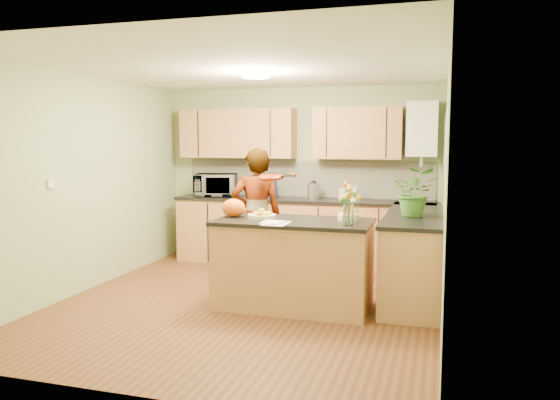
# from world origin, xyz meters

# --- Properties ---
(floor) EXTENTS (4.50, 4.50, 0.00)m
(floor) POSITION_xyz_m (0.00, 0.00, 0.00)
(floor) COLOR #532D17
(floor) RESTS_ON ground
(ceiling) EXTENTS (4.00, 4.50, 0.02)m
(ceiling) POSITION_xyz_m (0.00, 0.00, 2.50)
(ceiling) COLOR white
(ceiling) RESTS_ON wall_back
(wall_back) EXTENTS (4.00, 0.02, 2.50)m
(wall_back) POSITION_xyz_m (0.00, 2.25, 1.25)
(wall_back) COLOR #98AD7B
(wall_back) RESTS_ON floor
(wall_front) EXTENTS (4.00, 0.02, 2.50)m
(wall_front) POSITION_xyz_m (0.00, -2.25, 1.25)
(wall_front) COLOR #98AD7B
(wall_front) RESTS_ON floor
(wall_left) EXTENTS (0.02, 4.50, 2.50)m
(wall_left) POSITION_xyz_m (-2.00, 0.00, 1.25)
(wall_left) COLOR #98AD7B
(wall_left) RESTS_ON floor
(wall_right) EXTENTS (0.02, 4.50, 2.50)m
(wall_right) POSITION_xyz_m (2.00, 0.00, 1.25)
(wall_right) COLOR #98AD7B
(wall_right) RESTS_ON floor
(back_counter) EXTENTS (3.64, 0.62, 0.94)m
(back_counter) POSITION_xyz_m (0.10, 1.95, 0.47)
(back_counter) COLOR #B57B48
(back_counter) RESTS_ON floor
(right_counter) EXTENTS (0.62, 2.24, 0.94)m
(right_counter) POSITION_xyz_m (1.70, 0.85, 0.47)
(right_counter) COLOR #B57B48
(right_counter) RESTS_ON floor
(splashback) EXTENTS (3.60, 0.02, 0.52)m
(splashback) POSITION_xyz_m (0.10, 2.23, 1.20)
(splashback) COLOR silver
(splashback) RESTS_ON back_counter
(upper_cabinets) EXTENTS (3.20, 0.34, 0.70)m
(upper_cabinets) POSITION_xyz_m (-0.18, 2.08, 1.85)
(upper_cabinets) COLOR #B57B48
(upper_cabinets) RESTS_ON wall_back
(boiler) EXTENTS (0.40, 0.30, 0.86)m
(boiler) POSITION_xyz_m (1.70, 2.09, 1.90)
(boiler) COLOR white
(boiler) RESTS_ON wall_back
(window_right) EXTENTS (0.01, 1.30, 1.05)m
(window_right) POSITION_xyz_m (1.99, 0.60, 1.55)
(window_right) COLOR white
(window_right) RESTS_ON wall_right
(light_switch) EXTENTS (0.02, 0.09, 0.09)m
(light_switch) POSITION_xyz_m (-1.99, -0.60, 1.30)
(light_switch) COLOR white
(light_switch) RESTS_ON wall_left
(ceiling_lamp) EXTENTS (0.30, 0.30, 0.07)m
(ceiling_lamp) POSITION_xyz_m (0.00, 0.30, 2.46)
(ceiling_lamp) COLOR #FFEABF
(ceiling_lamp) RESTS_ON ceiling
(peninsula_island) EXTENTS (1.62, 0.83, 0.93)m
(peninsula_island) POSITION_xyz_m (0.51, 0.02, 0.47)
(peninsula_island) COLOR #B57B48
(peninsula_island) RESTS_ON floor
(fruit_dish) EXTENTS (0.30, 0.30, 0.10)m
(fruit_dish) POSITION_xyz_m (0.16, 0.02, 0.97)
(fruit_dish) COLOR beige
(fruit_dish) RESTS_ON peninsula_island
(orange_bowl) EXTENTS (0.23, 0.23, 0.13)m
(orange_bowl) POSITION_xyz_m (1.06, 0.17, 0.98)
(orange_bowl) COLOR beige
(orange_bowl) RESTS_ON peninsula_island
(flower_vase) EXTENTS (0.25, 0.25, 0.45)m
(flower_vase) POSITION_xyz_m (1.11, -0.16, 1.23)
(flower_vase) COLOR silver
(flower_vase) RESTS_ON peninsula_island
(orange_bag) EXTENTS (0.32, 0.29, 0.20)m
(orange_bag) POSITION_xyz_m (-0.18, 0.07, 1.03)
(orange_bag) COLOR orange
(orange_bag) RESTS_ON peninsula_island
(papers) EXTENTS (0.24, 0.33, 0.01)m
(papers) POSITION_xyz_m (0.41, -0.28, 0.93)
(papers) COLOR silver
(papers) RESTS_ON peninsula_island
(violinist) EXTENTS (0.71, 0.59, 1.66)m
(violinist) POSITION_xyz_m (-0.16, 0.77, 0.83)
(violinist) COLOR #E3A88B
(violinist) RESTS_ON floor
(violin) EXTENTS (0.71, 0.62, 0.18)m
(violin) POSITION_xyz_m (0.04, 0.55, 1.33)
(violin) COLOR #591505
(violin) RESTS_ON violinist
(microwave) EXTENTS (0.67, 0.53, 0.33)m
(microwave) POSITION_xyz_m (-1.19, 1.92, 1.10)
(microwave) COLOR white
(microwave) RESTS_ON back_counter
(blue_box) EXTENTS (0.33, 0.24, 0.26)m
(blue_box) POSITION_xyz_m (-0.46, 1.92, 1.07)
(blue_box) COLOR navy
(blue_box) RESTS_ON back_counter
(kettle) EXTENTS (0.16, 0.16, 0.30)m
(kettle) POSITION_xyz_m (0.26, 1.98, 1.06)
(kettle) COLOR #B3B3B7
(kettle) RESTS_ON back_counter
(jar_cream) EXTENTS (0.14, 0.14, 0.17)m
(jar_cream) POSITION_xyz_m (0.67, 1.97, 1.02)
(jar_cream) COLOR beige
(jar_cream) RESTS_ON back_counter
(jar_white) EXTENTS (0.15, 0.15, 0.19)m
(jar_white) POSITION_xyz_m (0.83, 1.92, 1.03)
(jar_white) COLOR white
(jar_white) RESTS_ON back_counter
(potted_plant) EXTENTS (0.50, 0.44, 0.53)m
(potted_plant) POSITION_xyz_m (1.70, 0.57, 1.20)
(potted_plant) COLOR #3D7928
(potted_plant) RESTS_ON right_counter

